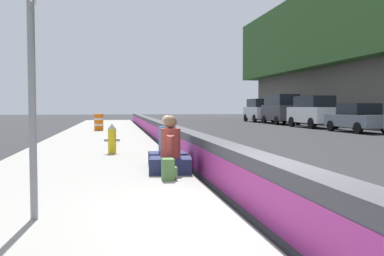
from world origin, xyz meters
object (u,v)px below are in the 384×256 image
Objects in this scene: fire_hydrant at (112,138)px; parked_car_midline at (313,111)px; seated_person_middle at (167,150)px; backpack at (168,169)px; route_sign_post at (32,49)px; construction_barrel at (99,122)px; parked_car_fourth at (358,118)px; parked_car_far at (281,109)px; seated_person_foreground at (171,155)px; parked_car_farther at (259,110)px.

fire_hydrant is 0.18× the size of parked_car_midline.
seated_person_middle is 0.24× the size of parked_car_midline.
route_sign_post is at bearing 142.38° from backpack.
parked_car_fourth is at bearing -98.25° from construction_barrel.
construction_barrel reaches higher than fire_hydrant.
parked_car_far reaches higher than construction_barrel.
route_sign_post is at bearing 179.85° from construction_barrel.
backpack is (-0.81, 0.14, -0.18)m from seated_person_foreground.
seated_person_middle is 1.24× the size of construction_barrel.
parked_car_far is (12.25, -0.12, 0.49)m from parked_car_fourth.
seated_person_middle is 28.73m from parked_car_far.
parked_car_fourth reaches higher than seated_person_foreground.
fire_hydrant is 17.56m from parked_car_fourth.
seated_person_foreground is 1.26× the size of construction_barrel.
parked_car_farther is (28.18, -14.21, 0.60)m from fire_hydrant.
parked_car_farther is at bearing -21.95° from seated_person_foreground.
route_sign_post is at bearing 173.16° from fire_hydrant.
parked_car_far is (25.61, -13.00, 0.85)m from seated_person_middle.
parked_car_farther reaches higher than backpack.
parked_car_midline is at bearing -32.63° from seated_person_foreground.
parked_car_midline reaches higher than seated_person_middle.
fire_hydrant is at bearing 138.78° from parked_car_midline.
route_sign_post is at bearing 147.45° from parked_car_midline.
construction_barrel is (19.97, -0.05, -1.59)m from route_sign_post.
parked_car_midline reaches higher than seated_person_foreground.
construction_barrel is (17.43, 1.91, 0.28)m from backpack.
construction_barrel is at bearing 123.70° from parked_car_far.
backpack is at bearing 169.96° from seated_person_foreground.
backpack is 0.42× the size of construction_barrel.
parked_car_fourth is (10.40, -14.15, 0.27)m from fire_hydrant.
backpack is at bearing 158.33° from parked_car_farther.
construction_barrel is at bearing 6.25° from backpack.
backpack is (-1.90, 0.21, -0.17)m from seated_person_middle.
seated_person_foreground reaches higher than construction_barrel.
parked_car_midline is (20.20, -12.93, 0.67)m from seated_person_foreground.
parked_car_farther is (12.04, -0.06, 0.00)m from parked_car_midline.
seated_person_middle is 18.55m from parked_car_fourth.
parked_car_midline and parked_car_farther have the same top height.
parked_car_far reaches higher than parked_car_farther.
parked_car_fourth is at bearing -43.94° from seated_person_middle.
seated_person_foreground is 19.39m from parked_car_fourth.
construction_barrel is 15.41m from parked_car_midline.
seated_person_middle is (-2.96, -1.28, -0.08)m from fire_hydrant.
seated_person_foreground is at bearing 138.15° from parked_car_fourth.
construction_barrel is at bearing 81.75° from parked_car_fourth.
parked_car_far is at bearing -0.58° from parked_car_fourth.
seated_person_middle is 1.92m from backpack.
seated_person_middle is at bearing 136.06° from parked_car_fourth.
parked_car_fourth is at bearing -179.95° from parked_car_midline.
fire_hydrant is 0.93× the size of construction_barrel.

